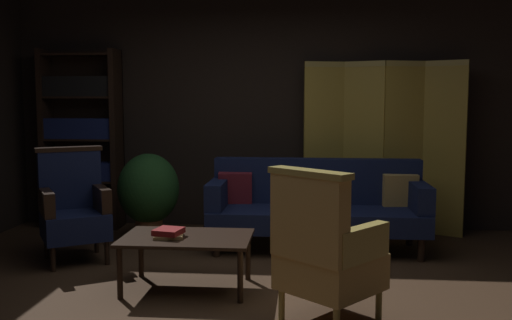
{
  "coord_description": "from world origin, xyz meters",
  "views": [
    {
      "loc": [
        0.44,
        -4.11,
        1.47
      ],
      "look_at": [
        0.0,
        0.8,
        0.95
      ],
      "focal_mm": 39.5,
      "sensor_mm": 36.0,
      "label": 1
    }
  ],
  "objects_px": {
    "coffee_table": "(187,242)",
    "book_red_leather": "(169,231)",
    "velvet_couch": "(317,203)",
    "potted_plant": "(149,191)",
    "folding_screen": "(383,145)",
    "armchair_gilt_accent": "(325,251)",
    "bookshelf": "(82,134)",
    "armchair_wing_left": "(73,208)",
    "book_tan_leather": "(169,236)"
  },
  "relations": [
    {
      "from": "folding_screen",
      "to": "velvet_couch",
      "type": "height_order",
      "value": "folding_screen"
    },
    {
      "from": "book_tan_leather",
      "to": "bookshelf",
      "type": "bearing_deg",
      "value": 125.92
    },
    {
      "from": "armchair_wing_left",
      "to": "book_tan_leather",
      "type": "height_order",
      "value": "armchair_wing_left"
    },
    {
      "from": "coffee_table",
      "to": "armchair_gilt_accent",
      "type": "relative_size",
      "value": 0.96
    },
    {
      "from": "coffee_table",
      "to": "potted_plant",
      "type": "bearing_deg",
      "value": 116.46
    },
    {
      "from": "bookshelf",
      "to": "armchair_gilt_accent",
      "type": "height_order",
      "value": "bookshelf"
    },
    {
      "from": "folding_screen",
      "to": "potted_plant",
      "type": "xyz_separation_m",
      "value": [
        -2.47,
        -0.64,
        -0.45
      ]
    },
    {
      "from": "book_red_leather",
      "to": "armchair_wing_left",
      "type": "bearing_deg",
      "value": 145.05
    },
    {
      "from": "book_tan_leather",
      "to": "book_red_leather",
      "type": "height_order",
      "value": "book_red_leather"
    },
    {
      "from": "armchair_gilt_accent",
      "to": "potted_plant",
      "type": "height_order",
      "value": "armchair_gilt_accent"
    },
    {
      "from": "folding_screen",
      "to": "book_red_leather",
      "type": "xyz_separation_m",
      "value": [
        -1.9,
        -2.1,
        -0.52
      ]
    },
    {
      "from": "potted_plant",
      "to": "armchair_gilt_accent",
      "type": "bearing_deg",
      "value": -48.98
    },
    {
      "from": "bookshelf",
      "to": "armchair_wing_left",
      "type": "height_order",
      "value": "bookshelf"
    },
    {
      "from": "coffee_table",
      "to": "armchair_wing_left",
      "type": "relative_size",
      "value": 0.96
    },
    {
      "from": "potted_plant",
      "to": "book_tan_leather",
      "type": "bearing_deg",
      "value": -68.62
    },
    {
      "from": "folding_screen",
      "to": "armchair_gilt_accent",
      "type": "xyz_separation_m",
      "value": [
        -0.72,
        -2.65,
        -0.5
      ]
    },
    {
      "from": "velvet_couch",
      "to": "potted_plant",
      "type": "bearing_deg",
      "value": 177.44
    },
    {
      "from": "coffee_table",
      "to": "book_red_leather",
      "type": "height_order",
      "value": "book_red_leather"
    },
    {
      "from": "armchair_gilt_accent",
      "to": "book_red_leather",
      "type": "bearing_deg",
      "value": 154.93
    },
    {
      "from": "velvet_couch",
      "to": "armchair_gilt_accent",
      "type": "distance_m",
      "value": 1.93
    },
    {
      "from": "folding_screen",
      "to": "coffee_table",
      "type": "distance_m",
      "value": 2.77
    },
    {
      "from": "folding_screen",
      "to": "book_red_leather",
      "type": "bearing_deg",
      "value": -132.09
    },
    {
      "from": "velvet_couch",
      "to": "potted_plant",
      "type": "height_order",
      "value": "potted_plant"
    },
    {
      "from": "coffee_table",
      "to": "armchair_wing_left",
      "type": "bearing_deg",
      "value": 149.69
    },
    {
      "from": "folding_screen",
      "to": "armchair_wing_left",
      "type": "bearing_deg",
      "value": -155.64
    },
    {
      "from": "armchair_gilt_accent",
      "to": "armchair_wing_left",
      "type": "height_order",
      "value": "same"
    },
    {
      "from": "book_tan_leather",
      "to": "book_red_leather",
      "type": "xyz_separation_m",
      "value": [
        0.0,
        0.0,
        0.03
      ]
    },
    {
      "from": "potted_plant",
      "to": "folding_screen",
      "type": "bearing_deg",
      "value": 14.52
    },
    {
      "from": "velvet_couch",
      "to": "armchair_gilt_accent",
      "type": "bearing_deg",
      "value": -89.53
    },
    {
      "from": "folding_screen",
      "to": "book_red_leather",
      "type": "distance_m",
      "value": 2.88
    },
    {
      "from": "velvet_couch",
      "to": "potted_plant",
      "type": "xyz_separation_m",
      "value": [
        -1.73,
        0.08,
        0.08
      ]
    },
    {
      "from": "bookshelf",
      "to": "book_red_leather",
      "type": "xyz_separation_m",
      "value": [
        1.54,
        -2.12,
        -0.62
      ]
    },
    {
      "from": "coffee_table",
      "to": "armchair_gilt_accent",
      "type": "height_order",
      "value": "armchair_gilt_accent"
    },
    {
      "from": "book_red_leather",
      "to": "velvet_couch",
      "type": "bearing_deg",
      "value": 49.96
    },
    {
      "from": "bookshelf",
      "to": "armchair_gilt_accent",
      "type": "distance_m",
      "value": 3.86
    },
    {
      "from": "armchair_gilt_accent",
      "to": "potted_plant",
      "type": "distance_m",
      "value": 2.67
    },
    {
      "from": "coffee_table",
      "to": "book_tan_leather",
      "type": "height_order",
      "value": "book_tan_leather"
    },
    {
      "from": "bookshelf",
      "to": "potted_plant",
      "type": "distance_m",
      "value": 1.29
    },
    {
      "from": "armchair_gilt_accent",
      "to": "coffee_table",
      "type": "bearing_deg",
      "value": 150.28
    },
    {
      "from": "armchair_wing_left",
      "to": "book_red_leather",
      "type": "xyz_separation_m",
      "value": [
        1.08,
        -0.75,
        -0.02
      ]
    },
    {
      "from": "armchair_gilt_accent",
      "to": "velvet_couch",
      "type": "bearing_deg",
      "value": 90.47
    },
    {
      "from": "bookshelf",
      "to": "folding_screen",
      "type": "bearing_deg",
      "value": -0.4
    },
    {
      "from": "folding_screen",
      "to": "bookshelf",
      "type": "bearing_deg",
      "value": 179.6
    },
    {
      "from": "bookshelf",
      "to": "book_red_leather",
      "type": "distance_m",
      "value": 2.69
    },
    {
      "from": "coffee_table",
      "to": "potted_plant",
      "type": "relative_size",
      "value": 1.08
    },
    {
      "from": "velvet_couch",
      "to": "armchair_wing_left",
      "type": "relative_size",
      "value": 2.04
    },
    {
      "from": "bookshelf",
      "to": "armchair_gilt_accent",
      "type": "relative_size",
      "value": 1.97
    },
    {
      "from": "velvet_couch",
      "to": "book_tan_leather",
      "type": "bearing_deg",
      "value": -130.04
    },
    {
      "from": "bookshelf",
      "to": "coffee_table",
      "type": "height_order",
      "value": "bookshelf"
    },
    {
      "from": "armchair_gilt_accent",
      "to": "book_tan_leather",
      "type": "relative_size",
      "value": 4.75
    }
  ]
}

